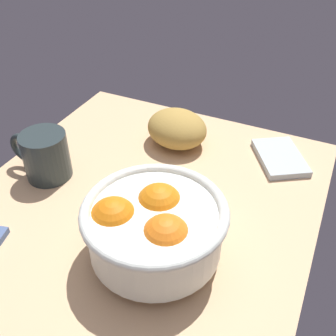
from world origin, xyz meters
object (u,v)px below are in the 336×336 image
(napkin_spare, at_px, (280,157))
(bread_loaf, at_px, (177,128))
(fruit_bowl, at_px, (153,226))
(mug, at_px, (45,155))

(napkin_spare, bearing_deg, bread_loaf, -81.72)
(fruit_bowl, xyz_separation_m, bread_loaf, (-0.29, -0.09, -0.03))
(bread_loaf, bearing_deg, mug, -41.52)
(bread_loaf, xyz_separation_m, napkin_spare, (-0.03, 0.21, -0.03))
(bread_loaf, bearing_deg, fruit_bowl, 17.47)
(fruit_bowl, xyz_separation_m, mug, (-0.09, -0.27, -0.02))
(fruit_bowl, height_order, mug, fruit_bowl)
(bread_loaf, relative_size, napkin_spare, 1.05)
(bread_loaf, distance_m, mug, 0.27)
(fruit_bowl, distance_m, bread_loaf, 0.31)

